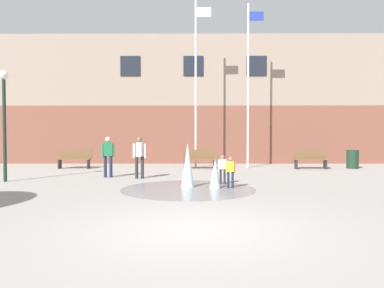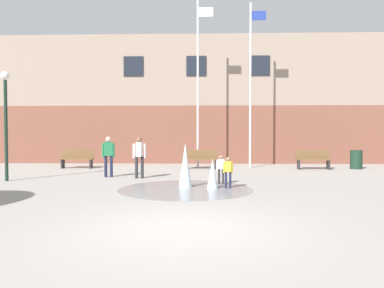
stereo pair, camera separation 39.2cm
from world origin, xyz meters
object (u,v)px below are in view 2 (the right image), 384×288
object	(u,v)px
park_bench_center	(201,159)
flagpole_left	(198,79)
park_bench_far_right	(313,159)
park_bench_left_of_flagpoles	(77,158)
child_with_pink_shirt	(228,170)
trash_can	(356,160)
adult_in_red	(139,154)
adult_watching	(108,153)
child_running	(221,167)
lamp_post_left_lane	(6,110)
flagpole_right	(251,81)

from	to	relation	value
park_bench_center	flagpole_left	bearing A→B (deg)	103.39
park_bench_far_right	flagpole_left	world-z (taller)	flagpole_left
park_bench_left_of_flagpoles	child_with_pink_shirt	size ratio (longest dim) A/B	1.62
child_with_pink_shirt	trash_can	size ratio (longest dim) A/B	1.10
trash_can	adult_in_red	bearing A→B (deg)	-157.99
adult_watching	adult_in_red	bearing A→B (deg)	-28.77
child_running	flagpole_left	xyz separation A→B (m)	(-0.86, 5.88, 3.82)
park_bench_left_of_flagpoles	adult_in_red	distance (m)	5.44
child_with_pink_shirt	child_running	bearing A→B (deg)	-73.19
adult_in_red	lamp_post_left_lane	bearing A→B (deg)	-76.62
child_with_pink_shirt	adult_watching	size ratio (longest dim) A/B	0.62
park_bench_center	park_bench_far_right	size ratio (longest dim) A/B	1.00
park_bench_center	flagpole_right	bearing A→B (deg)	12.88
park_bench_far_right	lamp_post_left_lane	xyz separation A→B (m)	(-12.35, -4.65, 2.10)
adult_in_red	child_running	world-z (taller)	adult_in_red
park_bench_center	flagpole_right	xyz separation A→B (m)	(2.46, 0.56, 3.82)
park_bench_far_right	child_with_pink_shirt	distance (m)	7.59
flagpole_right	lamp_post_left_lane	bearing A→B (deg)	-150.83
flagpole_left	trash_can	distance (m)	8.57
adult_in_red	flagpole_left	distance (m)	5.99
park_bench_left_of_flagpoles	park_bench_center	world-z (taller)	same
child_with_pink_shirt	child_running	distance (m)	0.92
park_bench_left_of_flagpoles	lamp_post_left_lane	xyz separation A→B (m)	(-0.94, -4.84, 2.10)
adult_watching	flagpole_left	bearing A→B (deg)	35.76
park_bench_center	flagpole_left	xyz separation A→B (m)	(-0.13, 0.56, 3.92)
park_bench_left_of_flagpoles	trash_can	world-z (taller)	park_bench_left_of_flagpoles
park_bench_left_of_flagpoles	lamp_post_left_lane	size ratio (longest dim) A/B	0.40
lamp_post_left_lane	trash_can	distance (m)	15.42
lamp_post_left_lane	park_bench_left_of_flagpoles	bearing A→B (deg)	79.06
flagpole_right	child_running	bearing A→B (deg)	-106.41
park_bench_far_right	flagpole_left	size ratio (longest dim) A/B	0.19
park_bench_center	lamp_post_left_lane	size ratio (longest dim) A/B	0.40
flagpole_right	adult_watching	bearing A→B (deg)	-146.53
park_bench_left_of_flagpoles	trash_can	bearing A→B (deg)	0.14
adult_watching	park_bench_far_right	bearing A→B (deg)	7.35
trash_can	park_bench_center	bearing A→B (deg)	-178.83
adult_in_red	flagpole_left	size ratio (longest dim) A/B	0.19
lamp_post_left_lane	trash_can	bearing A→B (deg)	18.62
adult_watching	flagpole_right	size ratio (longest dim) A/B	0.20
park_bench_center	trash_can	world-z (taller)	park_bench_center
park_bench_center	park_bench_far_right	xyz separation A→B (m)	(5.34, -0.07, 0.00)
adult_in_red	flagpole_left	xyz separation A→B (m)	(2.20, 4.37, 3.46)
park_bench_left_of_flagpoles	flagpole_left	size ratio (longest dim) A/B	0.19
adult_in_red	lamp_post_left_lane	xyz separation A→B (m)	(-4.68, -0.92, 1.65)
flagpole_right	trash_can	distance (m)	6.32
adult_in_red	flagpole_left	bearing A→B (deg)	155.59
park_bench_far_right	child_running	xyz separation A→B (m)	(-4.62, -5.25, 0.10)
flagpole_left	lamp_post_left_lane	xyz separation A→B (m)	(-6.88, -5.29, -1.82)
park_bench_left_of_flagpoles	park_bench_far_right	bearing A→B (deg)	-0.96
child_with_pink_shirt	lamp_post_left_lane	xyz separation A→B (m)	(-7.92, 1.50, 2.00)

